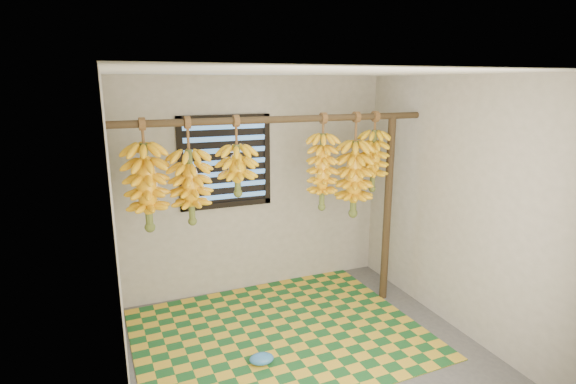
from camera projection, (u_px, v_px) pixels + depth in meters
name	position (u px, v px, depth m)	size (l,w,h in m)	color
floor	(311.00, 355.00, 3.95)	(3.00, 3.00, 0.01)	#494949
ceiling	(315.00, 72.00, 3.37)	(3.00, 3.00, 0.01)	silver
wall_back	(256.00, 186.00, 5.02)	(3.00, 0.01, 2.40)	gray
wall_left	(116.00, 250.00, 3.12)	(0.01, 3.00, 2.40)	gray
wall_right	(459.00, 206.00, 4.20)	(0.01, 3.00, 2.40)	gray
window	(225.00, 162.00, 4.79)	(1.00, 0.04, 1.00)	black
hanging_pole	(282.00, 119.00, 4.10)	(0.06, 0.06, 3.00)	#3A2B17
support_post	(387.00, 211.00, 4.77)	(0.08, 0.08, 2.00)	#3A2B17
woven_mat	(279.00, 333.00, 4.28)	(2.64, 2.11, 0.01)	#185323
plastic_bag	(262.00, 359.00, 3.80)	(0.21, 0.15, 0.09)	#3073B4
banana_bunch_a	(147.00, 187.00, 3.78)	(0.34, 0.34, 0.96)	brown
banana_bunch_b	(191.00, 187.00, 3.92)	(0.37, 0.37, 0.94)	brown
banana_bunch_c	(237.00, 170.00, 4.05)	(0.35, 0.35, 0.72)	brown
banana_bunch_d	(322.00, 172.00, 4.37)	(0.30, 0.30, 0.95)	brown
banana_bunch_e	(354.00, 179.00, 4.53)	(0.36, 0.36, 1.05)	brown
banana_bunch_f	(373.00, 161.00, 4.56)	(0.31, 0.31, 0.81)	brown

